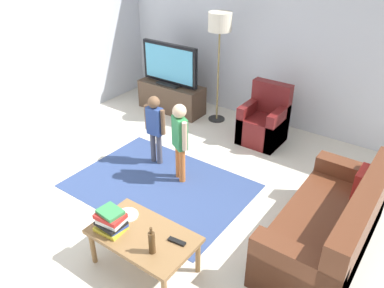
% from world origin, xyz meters
% --- Properties ---
extents(ground, '(7.80, 7.80, 0.00)m').
position_xyz_m(ground, '(0.00, 0.00, 0.00)').
color(ground, beige).
extents(wall_back, '(6.00, 0.12, 2.70)m').
position_xyz_m(wall_back, '(0.00, 3.00, 1.35)').
color(wall_back, silver).
rests_on(wall_back, ground).
extents(area_rug, '(2.20, 1.60, 0.01)m').
position_xyz_m(area_rug, '(-0.36, 0.40, 0.00)').
color(area_rug, '#33477A').
rests_on(area_rug, ground).
extents(tv_stand, '(1.20, 0.44, 0.50)m').
position_xyz_m(tv_stand, '(-1.68, 2.30, 0.24)').
color(tv_stand, '#4C3828').
rests_on(tv_stand, ground).
extents(tv, '(1.10, 0.28, 0.71)m').
position_xyz_m(tv, '(-1.68, 2.28, 0.85)').
color(tv, black).
rests_on(tv, tv_stand).
extents(couch, '(0.80, 1.80, 0.86)m').
position_xyz_m(couch, '(1.76, 0.56, 0.29)').
color(couch, brown).
rests_on(couch, ground).
extents(armchair, '(0.60, 0.60, 0.90)m').
position_xyz_m(armchair, '(0.16, 2.26, 0.30)').
color(armchair, maroon).
rests_on(armchair, ground).
extents(floor_lamp, '(0.36, 0.36, 1.78)m').
position_xyz_m(floor_lamp, '(-0.82, 2.45, 1.54)').
color(floor_lamp, '#262626').
rests_on(floor_lamp, ground).
extents(child_near_tv, '(0.33, 0.16, 1.00)m').
position_xyz_m(child_near_tv, '(-0.77, 0.82, 0.60)').
color(child_near_tv, '#4C4C59').
rests_on(child_near_tv, ground).
extents(child_center, '(0.32, 0.22, 1.07)m').
position_xyz_m(child_center, '(-0.25, 0.68, 0.64)').
color(child_center, orange).
rests_on(child_center, ground).
extents(coffee_table, '(1.00, 0.60, 0.42)m').
position_xyz_m(coffee_table, '(0.38, -0.70, 0.37)').
color(coffee_table, olive).
rests_on(coffee_table, ground).
extents(book_stack, '(0.28, 0.25, 0.21)m').
position_xyz_m(book_stack, '(0.10, -0.82, 0.52)').
color(book_stack, yellow).
rests_on(book_stack, coffee_table).
extents(bottle, '(0.06, 0.06, 0.28)m').
position_xyz_m(bottle, '(0.60, -0.82, 0.54)').
color(bottle, '#4C3319').
rests_on(bottle, coffee_table).
extents(tv_remote, '(0.17, 0.07, 0.02)m').
position_xyz_m(tv_remote, '(0.70, -0.60, 0.43)').
color(tv_remote, black).
rests_on(tv_remote, coffee_table).
extents(plate, '(0.22, 0.22, 0.02)m').
position_xyz_m(plate, '(0.08, -0.60, 0.43)').
color(plate, white).
rests_on(plate, coffee_table).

